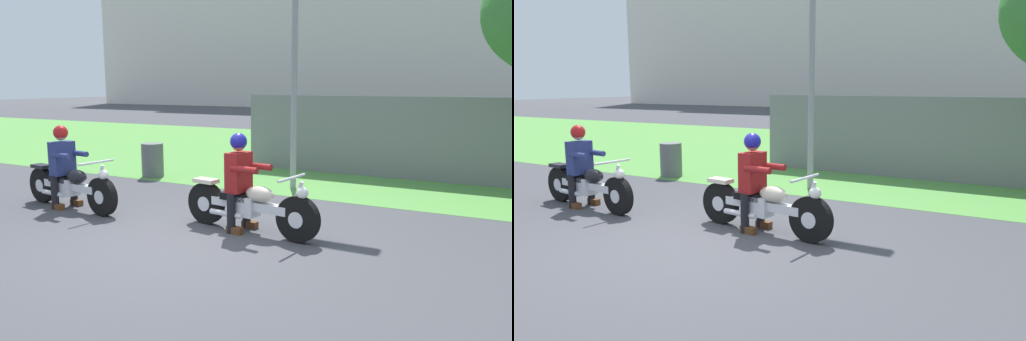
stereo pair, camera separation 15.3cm
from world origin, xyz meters
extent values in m
plane|color=#424247|center=(0.00, 0.00, 0.00)|extent=(120.00, 120.00, 0.00)
cube|color=#549342|center=(0.00, 9.23, 0.00)|extent=(60.00, 12.00, 0.01)
cube|color=silver|center=(-5.11, 39.63, 8.64)|extent=(63.21, 8.00, 17.28)
cylinder|color=black|center=(1.28, 0.81, 0.31)|extent=(0.63, 0.19, 0.62)
cylinder|color=silver|center=(1.28, 0.81, 0.31)|extent=(0.23, 0.16, 0.22)
cylinder|color=black|center=(-0.28, 0.99, 0.31)|extent=(0.63, 0.19, 0.62)
cylinder|color=silver|center=(-0.28, 0.99, 0.31)|extent=(0.23, 0.16, 0.22)
cube|color=silver|center=(0.50, 0.90, 0.39)|extent=(1.27, 0.28, 0.12)
cube|color=silver|center=(0.45, 0.91, 0.37)|extent=(0.35, 0.28, 0.28)
ellipsoid|color=beige|center=(0.68, 0.88, 0.57)|extent=(0.46, 0.29, 0.22)
cube|color=black|center=(0.28, 0.93, 0.49)|extent=(0.46, 0.29, 0.10)
cube|color=beige|center=(-0.28, 0.99, 0.65)|extent=(0.38, 0.24, 0.06)
cylinder|color=silver|center=(1.23, 0.82, 0.56)|extent=(0.26, 0.08, 0.53)
cylinder|color=silver|center=(1.18, 0.82, 0.85)|extent=(0.11, 0.66, 0.04)
sphere|color=white|center=(1.34, 0.80, 0.67)|extent=(0.16, 0.16, 0.16)
cylinder|color=silver|center=(0.18, 0.80, 0.25)|extent=(0.56, 0.14, 0.08)
cylinder|color=black|center=(0.34, 1.10, 0.28)|extent=(0.12, 0.12, 0.56)
cube|color=#593319|center=(0.40, 1.09, 0.05)|extent=(0.25, 0.13, 0.10)
cylinder|color=black|center=(0.30, 0.74, 0.28)|extent=(0.12, 0.12, 0.56)
cube|color=#593319|center=(0.36, 0.74, 0.05)|extent=(0.25, 0.13, 0.10)
cube|color=maroon|center=(0.32, 0.92, 0.84)|extent=(0.26, 0.40, 0.56)
cylinder|color=maroon|center=(0.56, 1.07, 0.92)|extent=(0.43, 0.14, 0.09)
cylinder|color=maroon|center=(0.52, 0.73, 0.92)|extent=(0.43, 0.14, 0.09)
sphere|color=tan|center=(0.32, 0.92, 1.24)|extent=(0.20, 0.20, 0.20)
sphere|color=navy|center=(0.32, 0.92, 1.27)|extent=(0.24, 0.24, 0.24)
cylinder|color=black|center=(-1.98, 0.59, 0.31)|extent=(0.62, 0.19, 0.61)
cylinder|color=silver|center=(-1.98, 0.59, 0.31)|extent=(0.23, 0.16, 0.21)
cylinder|color=black|center=(-3.60, 0.78, 0.31)|extent=(0.62, 0.19, 0.61)
cylinder|color=silver|center=(-3.60, 0.78, 0.31)|extent=(0.23, 0.16, 0.21)
cube|color=silver|center=(-2.79, 0.68, 0.39)|extent=(1.31, 0.29, 0.12)
cube|color=silver|center=(-2.84, 0.69, 0.37)|extent=(0.35, 0.28, 0.28)
ellipsoid|color=black|center=(-2.61, 0.66, 0.57)|extent=(0.46, 0.29, 0.22)
cube|color=black|center=(-3.01, 0.71, 0.49)|extent=(0.46, 0.29, 0.10)
cube|color=black|center=(-3.60, 0.78, 0.64)|extent=(0.38, 0.24, 0.06)
cylinder|color=silver|center=(-2.03, 0.59, 0.56)|extent=(0.26, 0.08, 0.53)
cylinder|color=silver|center=(-2.08, 0.60, 0.85)|extent=(0.11, 0.66, 0.04)
sphere|color=white|center=(-1.92, 0.58, 0.67)|extent=(0.16, 0.16, 0.16)
cylinder|color=silver|center=(-3.10, 0.58, 0.25)|extent=(0.56, 0.14, 0.08)
cylinder|color=black|center=(-2.95, 0.88, 0.28)|extent=(0.12, 0.12, 0.56)
cube|color=#593319|center=(-2.89, 0.87, 0.05)|extent=(0.25, 0.13, 0.10)
cylinder|color=black|center=(-2.99, 0.52, 0.28)|extent=(0.12, 0.12, 0.56)
cube|color=#593319|center=(-2.93, 0.52, 0.05)|extent=(0.25, 0.13, 0.10)
cube|color=navy|center=(-2.97, 0.70, 0.84)|extent=(0.26, 0.40, 0.56)
cylinder|color=navy|center=(-2.73, 0.85, 0.92)|extent=(0.43, 0.14, 0.09)
cylinder|color=navy|center=(-2.77, 0.51, 0.92)|extent=(0.43, 0.14, 0.09)
sphere|color=#D8A884|center=(-2.97, 0.70, 1.24)|extent=(0.20, 0.20, 0.20)
sphere|color=#B21919|center=(-2.97, 0.70, 1.27)|extent=(0.24, 0.24, 0.24)
cylinder|color=gray|center=(-0.21, 3.98, 2.80)|extent=(0.12, 0.12, 5.59)
cylinder|color=#595E5B|center=(-3.50, 3.62, 0.38)|extent=(0.49, 0.49, 0.76)
cube|color=slate|center=(1.22, 6.00, 0.90)|extent=(7.00, 0.06, 1.80)
camera|label=1|loc=(3.81, -5.03, 2.05)|focal=35.12mm
camera|label=2|loc=(3.94, -4.96, 2.05)|focal=35.12mm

